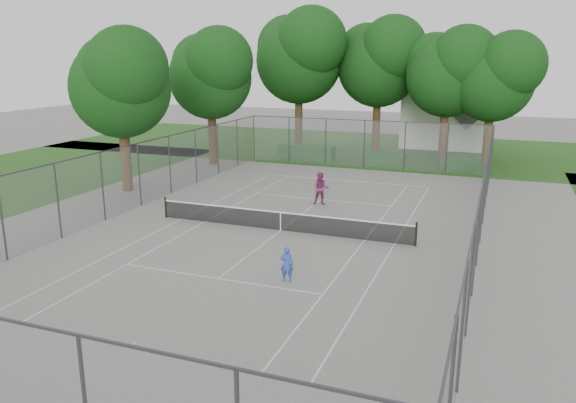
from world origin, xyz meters
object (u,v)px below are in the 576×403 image
(house, at_px, (448,104))
(girl_player, at_px, (287,264))
(tennis_net, at_px, (281,220))
(woman_player, at_px, (321,189))

(house, relative_size, girl_player, 7.10)
(tennis_net, bearing_deg, girl_player, -66.31)
(woman_player, bearing_deg, girl_player, -94.03)
(girl_player, xyz_separation_m, woman_player, (-2.15, 10.97, 0.26))
(tennis_net, height_order, house, house)
(tennis_net, distance_m, girl_player, 6.20)
(house, xyz_separation_m, woman_player, (-4.43, -24.19, -2.91))
(tennis_net, distance_m, woman_player, 5.32)
(tennis_net, xyz_separation_m, girl_player, (2.49, -5.67, 0.16))
(house, distance_m, woman_player, 24.76)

